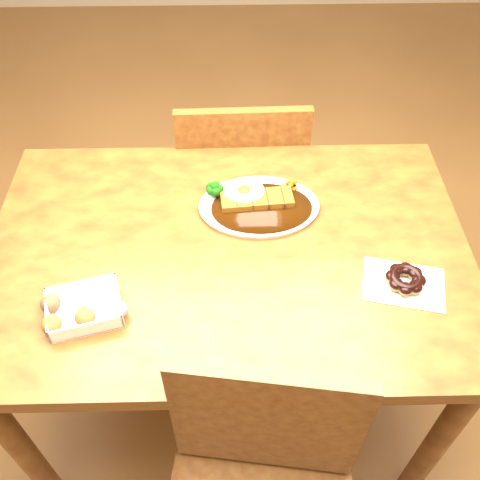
{
  "coord_description": "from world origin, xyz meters",
  "views": [
    {
      "loc": [
        0.01,
        -0.87,
        1.75
      ],
      "look_at": [
        0.03,
        -0.03,
        0.81
      ],
      "focal_mm": 40.0,
      "sensor_mm": 36.0,
      "label": 1
    }
  ],
  "objects_px": {
    "chair_far": "(241,184)",
    "donut_box": "(82,308)",
    "pon_de_ring": "(405,280)",
    "table": "(229,273)",
    "katsu_curry_plate": "(257,203)"
  },
  "relations": [
    {
      "from": "pon_de_ring",
      "to": "chair_far",
      "type": "bearing_deg",
      "value": 118.97
    },
    {
      "from": "chair_far",
      "to": "table",
      "type": "bearing_deg",
      "value": 83.79
    },
    {
      "from": "katsu_curry_plate",
      "to": "donut_box",
      "type": "bearing_deg",
      "value": -140.45
    },
    {
      "from": "katsu_curry_plate",
      "to": "pon_de_ring",
      "type": "height_order",
      "value": "katsu_curry_plate"
    },
    {
      "from": "chair_far",
      "to": "donut_box",
      "type": "bearing_deg",
      "value": 61.7
    },
    {
      "from": "donut_box",
      "to": "pon_de_ring",
      "type": "relative_size",
      "value": 0.92
    },
    {
      "from": "table",
      "to": "pon_de_ring",
      "type": "height_order",
      "value": "pon_de_ring"
    },
    {
      "from": "chair_far",
      "to": "pon_de_ring",
      "type": "xyz_separation_m",
      "value": [
        0.36,
        -0.66,
        0.29
      ]
    },
    {
      "from": "donut_box",
      "to": "pon_de_ring",
      "type": "bearing_deg",
      "value": 5.25
    },
    {
      "from": "table",
      "to": "chair_far",
      "type": "distance_m",
      "value": 0.56
    },
    {
      "from": "donut_box",
      "to": "pon_de_ring",
      "type": "height_order",
      "value": "donut_box"
    },
    {
      "from": "chair_far",
      "to": "pon_de_ring",
      "type": "height_order",
      "value": "chair_far"
    },
    {
      "from": "katsu_curry_plate",
      "to": "pon_de_ring",
      "type": "bearing_deg",
      "value": -38.38
    },
    {
      "from": "table",
      "to": "pon_de_ring",
      "type": "distance_m",
      "value": 0.44
    },
    {
      "from": "table",
      "to": "chair_far",
      "type": "bearing_deg",
      "value": 85.23
    }
  ]
}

